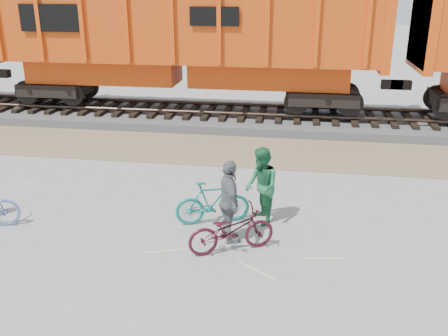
{
  "coord_description": "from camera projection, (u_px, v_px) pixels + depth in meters",
  "views": [
    {
      "loc": [
        1.44,
        -8.89,
        4.77
      ],
      "look_at": [
        -0.21,
        1.5,
        0.91
      ],
      "focal_mm": 40.0,
      "sensor_mm": 36.0,
      "label": 1
    }
  ],
  "objects": [
    {
      "name": "person_woman",
      "position": [
        229.0,
        202.0,
        9.63
      ],
      "size": [
        0.75,
        1.06,
        1.68
      ],
      "primitive_type": "imported",
      "rotation": [
        0.0,
        0.0,
        1.95
      ],
      "color": "slate",
      "rests_on": "ground"
    },
    {
      "name": "hopper_car_center",
      "position": [
        184.0,
        38.0,
        17.83
      ],
      "size": [
        14.0,
        3.13,
        4.65
      ],
      "color": "black",
      "rests_on": "track"
    },
    {
      "name": "bicycle_maroon",
      "position": [
        231.0,
        230.0,
        9.38
      ],
      "size": [
        1.77,
        1.28,
        0.88
      ],
      "primitive_type": "imported",
      "rotation": [
        0.0,
        0.0,
        2.04
      ],
      "color": "#45111D",
      "rests_on": "ground"
    },
    {
      "name": "gravel_strip",
      "position": [
        252.0,
        151.0,
        15.19
      ],
      "size": [
        120.0,
        3.0,
        0.02
      ],
      "primitive_type": "cube",
      "color": "#8D7A57",
      "rests_on": "ground"
    },
    {
      "name": "track",
      "position": [
        262.0,
        110.0,
        18.28
      ],
      "size": [
        120.0,
        2.6,
        0.24
      ],
      "color": "black",
      "rests_on": "ballast_bed"
    },
    {
      "name": "ground",
      "position": [
        223.0,
        236.0,
        10.1
      ],
      "size": [
        120.0,
        120.0,
        0.0
      ],
      "primitive_type": "plane",
      "color": "#9E9E99",
      "rests_on": "ground"
    },
    {
      "name": "ballast_bed",
      "position": [
        262.0,
        118.0,
        18.39
      ],
      "size": [
        120.0,
        4.0,
        0.3
      ],
      "primitive_type": "cube",
      "color": "slate",
      "rests_on": "ground"
    },
    {
      "name": "person_man",
      "position": [
        261.0,
        186.0,
        10.4
      ],
      "size": [
        0.89,
        0.98,
        1.65
      ],
      "primitive_type": "imported",
      "rotation": [
        0.0,
        0.0,
        -1.18
      ],
      "color": "#22693E",
      "rests_on": "ground"
    },
    {
      "name": "bicycle_teal",
      "position": [
        213.0,
        202.0,
        10.49
      ],
      "size": [
        1.64,
        0.96,
        0.95
      ],
      "primitive_type": "imported",
      "rotation": [
        0.0,
        0.0,
        1.92
      ],
      "color": "#0F7C73",
      "rests_on": "ground"
    }
  ]
}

